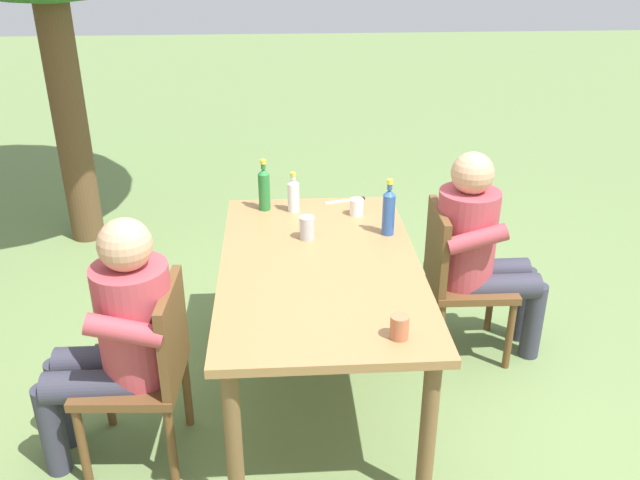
{
  "coord_description": "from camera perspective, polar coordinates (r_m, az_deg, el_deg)",
  "views": [
    {
      "loc": [
        -2.81,
        0.18,
        2.24
      ],
      "look_at": [
        0.0,
        0.0,
        0.89
      ],
      "focal_mm": 37.8,
      "sensor_mm": 36.0,
      "label": 1
    }
  ],
  "objects": [
    {
      "name": "table_knife",
      "position": [
        3.87,
        2.38,
        3.39
      ],
      "size": [
        0.08,
        0.24,
        0.01
      ],
      "color": "silver",
      "rests_on": "dining_table"
    },
    {
      "name": "person_in_white_shirt",
      "position": [
        3.7,
        13.35,
        -0.47
      ],
      "size": [
        0.47,
        0.61,
        1.18
      ],
      "color": "#B7424C",
      "rests_on": "ground_plane"
    },
    {
      "name": "cup_steel",
      "position": [
        3.39,
        -1.11,
        1.03
      ],
      "size": [
        0.08,
        0.08,
        0.12
      ],
      "primitive_type": "cylinder",
      "color": "#B2B7BC",
      "rests_on": "dining_table"
    },
    {
      "name": "bottle_blue",
      "position": [
        3.43,
        5.83,
        2.47
      ],
      "size": [
        0.06,
        0.06,
        0.3
      ],
      "color": "#2D56A3",
      "rests_on": "dining_table"
    },
    {
      "name": "bottle_green",
      "position": [
        3.73,
        -4.75,
        4.38
      ],
      "size": [
        0.06,
        0.06,
        0.29
      ],
      "color": "#287A38",
      "rests_on": "dining_table"
    },
    {
      "name": "bottle_clear",
      "position": [
        3.7,
        -2.26,
        3.86
      ],
      "size": [
        0.06,
        0.06,
        0.23
      ],
      "color": "white",
      "rests_on": "dining_table"
    },
    {
      "name": "ground_plane",
      "position": [
        3.6,
        -0.0,
        -12.89
      ],
      "size": [
        24.0,
        24.0,
        0.0
      ],
      "primitive_type": "plane",
      "color": "#6B844C"
    },
    {
      "name": "dining_table",
      "position": [
        3.22,
        -0.0,
        -3.43
      ],
      "size": [
        1.61,
        0.94,
        0.77
      ],
      "color": "#A37547",
      "rests_on": "ground_plane"
    },
    {
      "name": "cup_terracotta",
      "position": [
        2.63,
        6.74,
        -7.32
      ],
      "size": [
        0.07,
        0.07,
        0.1
      ],
      "primitive_type": "cylinder",
      "color": "#BC6B47",
      "rests_on": "dining_table"
    },
    {
      "name": "chair_far_left",
      "position": [
        3.06,
        -14.31,
        -10.21
      ],
      "size": [
        0.46,
        0.46,
        0.87
      ],
      "color": "brown",
      "rests_on": "ground_plane"
    },
    {
      "name": "person_in_plaid_shirt",
      "position": [
        3.0,
        -16.71,
        -7.54
      ],
      "size": [
        0.47,
        0.61,
        1.18
      ],
      "color": "#B7424C",
      "rests_on": "ground_plane"
    },
    {
      "name": "cup_white",
      "position": [
        3.68,
        3.12,
        2.8
      ],
      "size": [
        0.07,
        0.07,
        0.09
      ],
      "primitive_type": "cylinder",
      "color": "white",
      "rests_on": "dining_table"
    },
    {
      "name": "chair_near_right",
      "position": [
        3.75,
        11.48,
        -2.8
      ],
      "size": [
        0.45,
        0.45,
        0.87
      ],
      "color": "brown",
      "rests_on": "ground_plane"
    }
  ]
}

